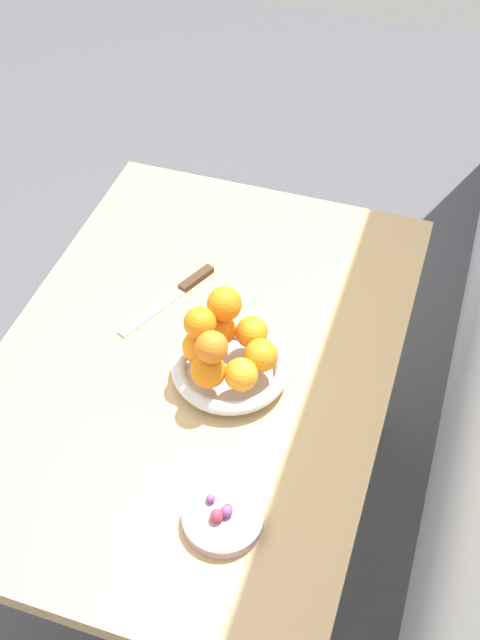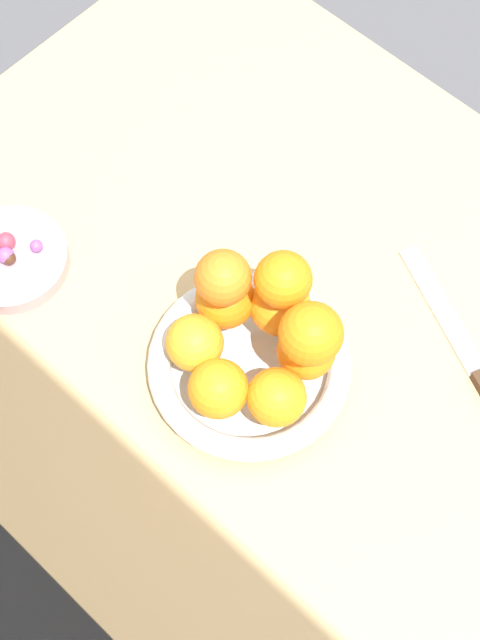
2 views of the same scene
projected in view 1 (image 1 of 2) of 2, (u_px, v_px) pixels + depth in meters
The scene contains 18 objects.
ground_plane at pixel (207, 540), 2.10m from camera, with size 6.00×6.00×0.00m, color #4C4C51.
dining_table at pixel (197, 384), 1.63m from camera, with size 1.10×0.76×0.74m.
fruit_bowl at pixel (230, 369), 1.51m from camera, with size 0.22×0.22×0.04m.
candy_dish at pixel (223, 519), 1.31m from camera, with size 0.13×0.13×0.02m, color #B28C99.
orange_0 at pixel (220, 330), 1.51m from camera, with size 0.06×0.06×0.06m, color orange.
orange_1 at pixel (200, 347), 1.48m from camera, with size 0.07×0.07×0.07m, color orange.
orange_2 at pixel (208, 371), 1.44m from camera, with size 0.06×0.06×0.06m, color orange.
orange_3 at pixel (241, 374), 1.44m from camera, with size 0.06×0.06×0.06m, color orange.
orange_4 at pixel (261, 355), 1.47m from camera, with size 0.06×0.06×0.06m, color orange.
orange_5 at pixel (252, 332), 1.51m from camera, with size 0.06×0.06×0.06m, color orange.
orange_6 at pixel (212, 347), 1.40m from camera, with size 0.06×0.06×0.06m, color orange.
orange_7 at pixel (200, 323), 1.43m from camera, with size 0.06×0.06×0.06m, color orange.
orange_8 at pixel (224, 304), 1.47m from camera, with size 0.07×0.07×0.07m, color orange.
candy_ball_0 at pixel (227, 509), 1.30m from camera, with size 0.02×0.02×0.02m, color #472819.
candy_ball_1 at pixel (227, 511), 1.29m from camera, with size 0.02×0.02×0.02m, color #8C4C99.
candy_ball_2 at pixel (211, 498), 1.31m from camera, with size 0.02×0.02×0.02m, color #8C4C99.
candy_ball_3 at pixel (217, 516), 1.28m from camera, with size 0.02×0.02×0.02m, color #C6384C.
knife at pixel (176, 294), 1.67m from camera, with size 0.25×0.13×0.01m.
Camera 1 is at (0.95, 0.40, 1.92)m, focal length 45.00 mm.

